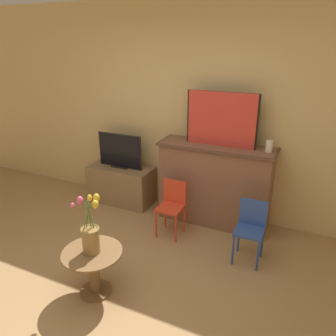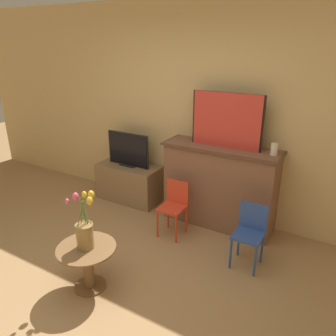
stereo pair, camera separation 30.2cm
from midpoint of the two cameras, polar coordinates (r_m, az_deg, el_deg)
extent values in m
plane|color=#A87F51|center=(3.25, -10.88, -22.02)|extent=(14.00, 14.00, 0.00)
cube|color=tan|center=(4.27, 6.83, 9.55)|extent=(8.00, 0.06, 2.70)
cube|color=brown|center=(4.15, 11.03, -3.18)|extent=(1.37, 0.43, 1.04)
cube|color=brown|center=(3.96, 11.49, 3.42)|extent=(1.43, 0.47, 0.02)
cube|color=black|center=(3.89, 12.41, 8.06)|extent=(0.85, 0.02, 0.64)
cube|color=red|center=(3.88, 12.36, 8.03)|extent=(0.81, 0.02, 0.64)
cylinder|color=silver|center=(3.81, 20.19, 3.04)|extent=(0.08, 0.08, 0.13)
cube|color=olive|center=(4.81, -4.97, -2.58)|extent=(0.93, 0.43, 0.54)
cube|color=black|center=(4.71, -5.08, 0.49)|extent=(0.26, 0.12, 0.01)
cube|color=black|center=(4.64, -5.10, 3.22)|extent=(0.67, 0.02, 0.48)
cube|color=black|center=(4.63, -5.17, 3.18)|extent=(0.64, 0.02, 0.45)
cylinder|color=red|center=(3.94, 0.37, -9.78)|extent=(0.02, 0.02, 0.35)
cylinder|color=red|center=(3.84, 3.72, -10.75)|extent=(0.02, 0.02, 0.35)
cylinder|color=red|center=(4.14, 2.14, -8.20)|extent=(0.02, 0.02, 0.35)
cylinder|color=red|center=(4.04, 5.36, -9.07)|extent=(0.02, 0.02, 0.35)
cube|color=red|center=(3.89, 2.95, -7.03)|extent=(0.29, 0.29, 0.03)
cube|color=red|center=(3.93, 3.88, -4.18)|extent=(0.29, 0.02, 0.29)
cylinder|color=#2D4C99|center=(3.55, 13.34, -14.40)|extent=(0.02, 0.02, 0.35)
cylinder|color=#2D4C99|center=(3.51, 17.43, -15.37)|extent=(0.02, 0.02, 0.35)
cylinder|color=#2D4C99|center=(3.75, 14.54, -12.35)|extent=(0.02, 0.02, 0.35)
cylinder|color=#2D4C99|center=(3.71, 18.39, -13.22)|extent=(0.02, 0.02, 0.35)
cube|color=#2D4C99|center=(3.52, 16.24, -11.28)|extent=(0.29, 0.29, 0.03)
cube|color=#2D4C99|center=(3.56, 17.06, -8.07)|extent=(0.29, 0.02, 0.29)
cylinder|color=brown|center=(3.40, -10.77, -19.56)|extent=(0.30, 0.30, 0.02)
cylinder|color=brown|center=(3.27, -11.03, -16.84)|extent=(0.10, 0.10, 0.43)
cylinder|color=brown|center=(3.14, -11.32, -13.61)|extent=(0.54, 0.54, 0.02)
cylinder|color=olive|center=(3.07, -11.50, -11.66)|extent=(0.15, 0.15, 0.23)
torus|color=olive|center=(3.01, -11.66, -9.79)|extent=(0.17, 0.17, 0.02)
cylinder|color=#477A2D|center=(2.97, -11.40, -8.05)|extent=(0.02, 0.09, 0.34)
ellipsoid|color=gold|center=(2.95, -10.40, -4.64)|extent=(0.06, 0.06, 0.08)
cylinder|color=#477A2D|center=(2.97, -12.29, -8.38)|extent=(0.10, 0.05, 0.32)
ellipsoid|color=#E0517A|center=(2.93, -14.38, -5.69)|extent=(0.04, 0.04, 0.05)
cylinder|color=#477A2D|center=(2.98, -12.02, -8.19)|extent=(0.10, 0.04, 0.32)
ellipsoid|color=#E0517A|center=(2.99, -13.07, -4.93)|extent=(0.06, 0.06, 0.08)
cylinder|color=#477A2D|center=(2.98, -11.59, -7.95)|extent=(0.02, 0.04, 0.36)
ellipsoid|color=gold|center=(2.93, -11.56, -4.59)|extent=(0.04, 0.04, 0.06)
cylinder|color=#477A2D|center=(2.98, -11.30, -8.49)|extent=(0.03, 0.05, 0.30)
ellipsoid|color=gold|center=(2.93, -10.67, -5.71)|extent=(0.06, 0.06, 0.08)
camera|label=1|loc=(0.15, -87.49, 0.98)|focal=35.00mm
camera|label=2|loc=(0.15, 92.51, -0.98)|focal=35.00mm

